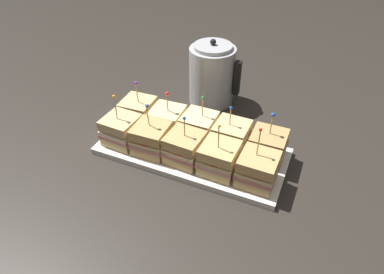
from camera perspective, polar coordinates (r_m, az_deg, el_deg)
name	(u,v)px	position (r m, az deg, el deg)	size (l,w,h in m)	color
ground_plane	(192,154)	(1.01, 0.00, -2.77)	(6.00, 6.00, 0.00)	#2D2823
serving_platter	(192,151)	(1.01, 0.00, -2.39)	(0.54, 0.24, 0.02)	white
sandwich_front_far_left	(122,130)	(1.02, -11.67, 1.13)	(0.10, 0.10, 0.16)	#DBB77A
sandwich_front_left	(151,139)	(0.98, -6.78, -0.29)	(0.10, 0.10, 0.15)	tan
sandwich_front_center	(185,148)	(0.94, -1.25, -1.80)	(0.10, 0.10, 0.15)	tan
sandwich_front_right	(219,158)	(0.91, 4.56, -3.58)	(0.10, 0.10, 0.16)	tan
sandwich_front_far_right	(258,169)	(0.89, 10.89, -5.34)	(0.10, 0.10, 0.17)	tan
sandwich_back_far_left	(138,112)	(1.09, -8.92, 4.11)	(0.10, 0.10, 0.16)	#DBB77A
sandwich_back_left	(167,120)	(1.05, -4.12, 2.76)	(0.10, 0.10, 0.14)	beige
sandwich_back_center	(200,128)	(1.01, 1.26, 1.54)	(0.10, 0.10, 0.15)	beige
sandwich_back_right	(231,137)	(0.98, 6.57, 0.05)	(0.10, 0.10, 0.14)	#DBB77A
sandwich_back_far_right	(268,146)	(0.97, 12.52, -1.43)	(0.10, 0.10, 0.15)	tan
kettle_steel	(212,74)	(1.20, 3.37, 10.36)	(0.18, 0.16, 0.23)	#B7BABF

